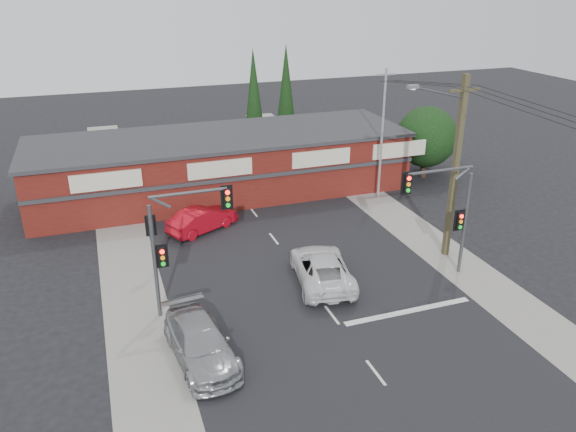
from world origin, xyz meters
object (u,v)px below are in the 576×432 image
object	(u,v)px
white_suv	(322,268)
utility_pole	(454,163)
silver_suv	(201,343)
red_sedan	(202,219)
shop_building	(222,163)

from	to	relation	value
white_suv	utility_pole	bearing A→B (deg)	-165.91
silver_suv	red_sedan	distance (m)	12.75
shop_building	red_sedan	bearing A→B (deg)	-113.64
silver_suv	shop_building	world-z (taller)	shop_building
white_suv	shop_building	size ratio (longest dim) A/B	0.21
white_suv	utility_pole	distance (m)	8.92
white_suv	silver_suv	world-z (taller)	white_suv
white_suv	shop_building	distance (m)	14.68
red_sedan	shop_building	world-z (taller)	shop_building
utility_pole	white_suv	bearing A→B (deg)	-176.10
shop_building	utility_pole	size ratio (longest dim) A/B	2.73
white_suv	silver_suv	size ratio (longest dim) A/B	1.07
silver_suv	red_sedan	xyz separation A→B (m)	(2.58, 12.48, -0.02)
white_suv	red_sedan	bearing A→B (deg)	-51.21
shop_building	white_suv	bearing A→B (deg)	-83.17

